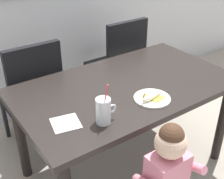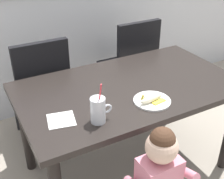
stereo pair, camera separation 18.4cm
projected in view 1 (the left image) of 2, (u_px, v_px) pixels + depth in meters
ground_plane at (124, 165)px, 2.39m from camera, size 24.00×24.00×0.00m
dining_table at (126, 96)px, 2.07m from camera, size 1.50×0.87×0.74m
dining_chair_left at (32, 91)px, 2.34m from camera, size 0.44×0.45×0.96m
dining_chair_right at (119, 61)px, 2.83m from camera, size 0.44×0.45×0.96m
toddler_standing at (167, 172)px, 1.61m from camera, size 0.33×0.24×0.84m
milk_cup at (104, 112)px, 1.61m from camera, size 0.13×0.08×0.25m
snack_plate at (152, 98)px, 1.85m from camera, size 0.23×0.23×0.01m
peeled_banana at (152, 96)px, 1.83m from camera, size 0.17×0.11×0.07m
paper_napkin at (66, 123)px, 1.63m from camera, size 0.18×0.18×0.00m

